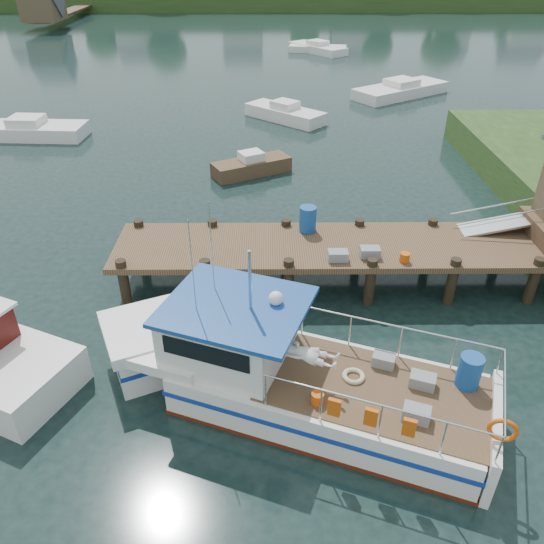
{
  "coord_description": "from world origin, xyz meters",
  "views": [
    {
      "loc": [
        -1.11,
        -14.74,
        9.73
      ],
      "look_at": [
        -1.0,
        -1.5,
        1.3
      ],
      "focal_mm": 35.0,
      "sensor_mm": 36.0,
      "label": 1
    }
  ],
  "objects_px": {
    "moored_b": "(285,113)",
    "moored_c": "(401,90)",
    "dock": "(512,220)",
    "lobster_boat": "(279,371)",
    "moored_far": "(318,48)",
    "moored_a": "(28,130)",
    "moored_rowboat": "(251,166)",
    "moored_d": "(317,48)"
  },
  "relations": [
    {
      "from": "moored_b",
      "to": "moored_c",
      "type": "bearing_deg",
      "value": 41.48
    },
    {
      "from": "dock",
      "to": "lobster_boat",
      "type": "height_order",
      "value": "lobster_boat"
    },
    {
      "from": "moored_far",
      "to": "moored_a",
      "type": "relative_size",
      "value": 0.89
    },
    {
      "from": "moored_a",
      "to": "moored_c",
      "type": "height_order",
      "value": "moored_a"
    },
    {
      "from": "moored_rowboat",
      "to": "moored_b",
      "type": "height_order",
      "value": "moored_b"
    },
    {
      "from": "moored_d",
      "to": "moored_c",
      "type": "bearing_deg",
      "value": -82.61
    },
    {
      "from": "lobster_boat",
      "to": "moored_far",
      "type": "relative_size",
      "value": 1.71
    },
    {
      "from": "moored_d",
      "to": "dock",
      "type": "bearing_deg",
      "value": -94.11
    },
    {
      "from": "moored_d",
      "to": "moored_b",
      "type": "bearing_deg",
      "value": -107.56
    },
    {
      "from": "dock",
      "to": "moored_rowboat",
      "type": "height_order",
      "value": "dock"
    },
    {
      "from": "moored_rowboat",
      "to": "moored_d",
      "type": "height_order",
      "value": "moored_rowboat"
    },
    {
      "from": "lobster_boat",
      "to": "moored_rowboat",
      "type": "bearing_deg",
      "value": 114.77
    },
    {
      "from": "dock",
      "to": "moored_rowboat",
      "type": "distance_m",
      "value": 12.73
    },
    {
      "from": "dock",
      "to": "moored_far",
      "type": "height_order",
      "value": "dock"
    },
    {
      "from": "dock",
      "to": "moored_c",
      "type": "relative_size",
      "value": 2.22
    },
    {
      "from": "moored_a",
      "to": "moored_d",
      "type": "relative_size",
      "value": 1.02
    },
    {
      "from": "moored_b",
      "to": "lobster_boat",
      "type": "bearing_deg",
      "value": -85.18
    },
    {
      "from": "lobster_boat",
      "to": "moored_d",
      "type": "bearing_deg",
      "value": 104.99
    },
    {
      "from": "dock",
      "to": "moored_d",
      "type": "bearing_deg",
      "value": 93.79
    },
    {
      "from": "moored_a",
      "to": "moored_c",
      "type": "bearing_deg",
      "value": 45.05
    },
    {
      "from": "moored_far",
      "to": "dock",
      "type": "bearing_deg",
      "value": -90.71
    },
    {
      "from": "moored_c",
      "to": "moored_d",
      "type": "xyz_separation_m",
      "value": [
        -4.59,
        16.77,
        -0.03
      ]
    },
    {
      "from": "moored_a",
      "to": "moored_rowboat",
      "type": "bearing_deg",
      "value": -0.06
    },
    {
      "from": "moored_far",
      "to": "moored_d",
      "type": "distance_m",
      "value": 0.19
    },
    {
      "from": "lobster_boat",
      "to": "moored_d",
      "type": "relative_size",
      "value": 1.55
    },
    {
      "from": "dock",
      "to": "moored_c",
      "type": "xyz_separation_m",
      "value": [
        1.88,
        24.04,
        -1.81
      ]
    },
    {
      "from": "moored_b",
      "to": "moored_d",
      "type": "bearing_deg",
      "value": 87.21
    },
    {
      "from": "lobster_boat",
      "to": "moored_c",
      "type": "xyz_separation_m",
      "value": [
        9.27,
        29.35,
        -0.45
      ]
    },
    {
      "from": "moored_far",
      "to": "moored_d",
      "type": "bearing_deg",
      "value": -105.8
    },
    {
      "from": "lobster_boat",
      "to": "moored_far",
      "type": "bearing_deg",
      "value": 104.96
    },
    {
      "from": "moored_far",
      "to": "moored_c",
      "type": "distance_m",
      "value": 17.55
    },
    {
      "from": "moored_far",
      "to": "moored_b",
      "type": "distance_m",
      "value": 23.09
    },
    {
      "from": "moored_c",
      "to": "moored_d",
      "type": "height_order",
      "value": "moored_c"
    },
    {
      "from": "dock",
      "to": "moored_a",
      "type": "relative_size",
      "value": 2.56
    },
    {
      "from": "moored_far",
      "to": "moored_d",
      "type": "xyz_separation_m",
      "value": [
        -0.03,
        -0.17,
        0.05
      ]
    },
    {
      "from": "dock",
      "to": "moored_far",
      "type": "xyz_separation_m",
      "value": [
        -2.67,
        40.98,
        -1.89
      ]
    },
    {
      "from": "moored_rowboat",
      "to": "moored_far",
      "type": "xyz_separation_m",
      "value": [
        5.74,
        31.6,
        -0.06
      ]
    },
    {
      "from": "moored_rowboat",
      "to": "lobster_boat",
      "type": "bearing_deg",
      "value": -84.08
    },
    {
      "from": "dock",
      "to": "moored_a",
      "type": "distance_m",
      "value": 26.0
    },
    {
      "from": "dock",
      "to": "moored_a",
      "type": "height_order",
      "value": "dock"
    },
    {
      "from": "moored_rowboat",
      "to": "moored_b",
      "type": "distance_m",
      "value": 9.03
    },
    {
      "from": "dock",
      "to": "moored_far",
      "type": "bearing_deg",
      "value": 93.73
    }
  ]
}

